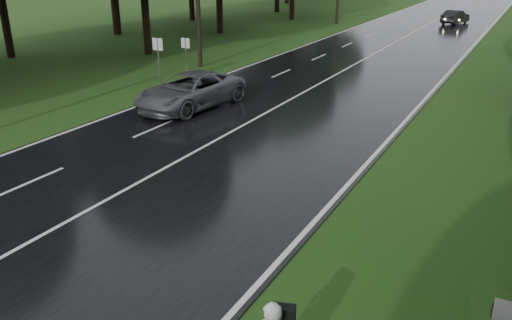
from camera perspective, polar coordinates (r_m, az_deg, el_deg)
The scene contains 12 objects.
ground at distance 14.39m, azimuth -22.00°, elevation -7.56°, with size 160.00×160.00×0.00m, color #224414.
road at distance 30.22m, azimuth 8.00°, elevation 8.83°, with size 12.00×140.00×0.04m, color black.
lane_center at distance 30.21m, azimuth 8.00°, elevation 8.88°, with size 0.12×140.00×0.01m, color silver.
grey_car at distance 24.16m, azimuth -7.27°, elevation 7.60°, with size 2.62×5.69×1.58m, color #545759.
far_car at distance 58.48m, azimuth 21.13°, elevation 14.51°, with size 1.44×4.12×1.36m, color black.
utility_pole_mid at distance 33.67m, azimuth -6.15°, elevation 10.20°, with size 1.80×0.28×10.96m, color black, non-canonical shape.
utility_pole_far at distance 55.78m, azimuth 8.84°, elevation 14.63°, with size 1.80×0.28×10.64m, color black, non-canonical shape.
road_sign_a at distance 28.43m, azimuth -10.47°, elevation 7.83°, with size 0.63×0.10×2.63m, color white, non-canonical shape.
road_sign_b at distance 30.32m, azimuth -7.59°, elevation 8.86°, with size 0.56×0.10×2.32m, color white, non-canonical shape.
tree_left_d at distance 38.65m, azimuth -11.76°, elevation 11.37°, with size 9.97×9.97×15.58m, color black, non-canonical shape.
tree_left_e at distance 48.60m, azimuth -3.97°, elevation 13.80°, with size 8.61×8.61×13.46m, color black, non-canonical shape.
tree_left_f at distance 58.99m, azimuth 3.95°, elevation 15.20°, with size 10.45×10.45×16.32m, color black, non-canonical shape.
Camera 1 is at (10.21, -7.66, 6.65)m, focal length 36.27 mm.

